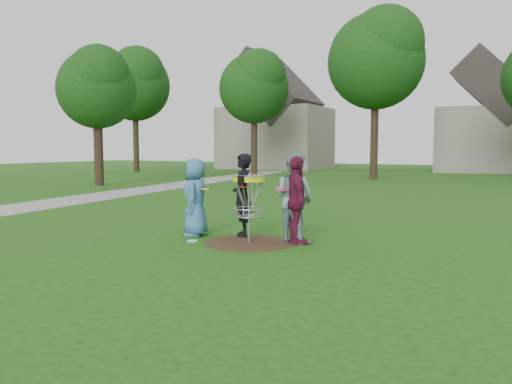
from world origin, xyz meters
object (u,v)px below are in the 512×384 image
at_px(player_maroon, 296,200).
at_px(disc_golf_basket, 249,192).
at_px(player_blue, 195,197).
at_px(player_grey, 294,198).
at_px(player_black, 243,195).

relative_size(player_maroon, disc_golf_basket, 1.26).
xyz_separation_m(player_blue, disc_golf_basket, (1.42, -0.22, 0.18)).
distance_m(player_grey, player_maroon, 0.22).
bearing_deg(disc_golf_basket, player_grey, 36.81).
relative_size(player_black, player_grey, 0.99).
bearing_deg(player_black, player_blue, -102.48).
bearing_deg(disc_golf_basket, player_blue, 171.30).
relative_size(player_blue, player_black, 0.94).
bearing_deg(disc_golf_basket, player_black, 128.50).
distance_m(player_blue, player_grey, 2.19).
height_order(player_grey, player_maroon, player_grey).
height_order(player_black, player_grey, player_grey).
distance_m(player_black, player_maroon, 1.37).
xyz_separation_m(player_grey, player_maroon, (0.12, -0.19, -0.02)).
relative_size(player_grey, player_maroon, 1.03).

